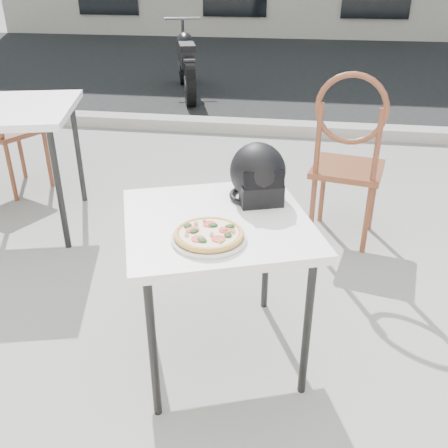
% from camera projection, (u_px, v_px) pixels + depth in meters
% --- Properties ---
extents(ground, '(80.00, 80.00, 0.00)m').
position_uv_depth(ground, '(253.00, 286.00, 2.89)').
color(ground, gray).
rests_on(ground, ground).
extents(street_asphalt, '(30.00, 8.00, 0.00)m').
position_uv_depth(street_asphalt, '(296.00, 68.00, 9.02)').
color(street_asphalt, black).
rests_on(street_asphalt, ground).
extents(curb, '(30.00, 0.25, 0.12)m').
position_uv_depth(curb, '(283.00, 128.00, 5.49)').
color(curb, '#9B9891').
rests_on(curb, ground).
extents(cafe_table_main, '(0.97, 0.97, 0.72)m').
position_uv_depth(cafe_table_main, '(217.00, 233.00, 2.10)').
color(cafe_table_main, white).
rests_on(cafe_table_main, ground).
extents(plate, '(0.37, 0.37, 0.02)m').
position_uv_depth(plate, '(209.00, 239.00, 1.90)').
color(plate, white).
rests_on(plate, cafe_table_main).
extents(pizza, '(0.33, 0.33, 0.03)m').
position_uv_depth(pizza, '(209.00, 234.00, 1.89)').
color(pizza, '#E3AC53').
rests_on(pizza, plate).
extents(helmet, '(0.32, 0.33, 0.26)m').
position_uv_depth(helmet, '(258.00, 175.00, 2.20)').
color(helmet, black).
rests_on(helmet, cafe_table_main).
extents(cafe_chair_main, '(0.51, 0.51, 1.13)m').
position_uv_depth(cafe_chair_main, '(348.00, 152.00, 3.08)').
color(cafe_chair_main, brown).
rests_on(cafe_chair_main, ground).
extents(cafe_table_side, '(1.09, 1.09, 0.85)m').
position_uv_depth(cafe_table_side, '(3.00, 118.00, 3.23)').
color(cafe_table_side, white).
rests_on(cafe_table_side, ground).
extents(motorcycle, '(0.74, 1.93, 0.99)m').
position_uv_depth(motorcycle, '(186.00, 63.00, 6.98)').
color(motorcycle, black).
rests_on(motorcycle, street_asphalt).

